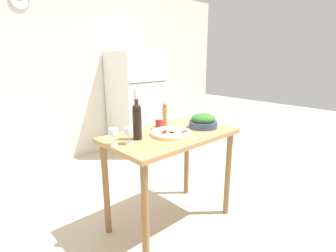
{
  "coord_description": "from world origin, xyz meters",
  "views": [
    {
      "loc": [
        -1.51,
        -1.59,
        1.55
      ],
      "look_at": [
        0.0,
        0.03,
        0.95
      ],
      "focal_mm": 28.0,
      "sensor_mm": 36.0,
      "label": 1
    }
  ],
  "objects_px": {
    "refrigerator": "(136,103)",
    "salt_canister": "(159,124)",
    "wine_glass_near": "(128,132)",
    "homemade_pizza": "(171,133)",
    "wine_glass_far": "(113,133)",
    "wine_bottle": "(137,121)",
    "salad_bowl": "(203,121)",
    "pepper_mill": "(165,115)"
  },
  "relations": [
    {
      "from": "pepper_mill",
      "to": "salad_bowl",
      "type": "distance_m",
      "value": 0.37
    },
    {
      "from": "wine_bottle",
      "to": "homemade_pizza",
      "type": "height_order",
      "value": "wine_bottle"
    },
    {
      "from": "wine_glass_far",
      "to": "salt_canister",
      "type": "relative_size",
      "value": 1.21
    },
    {
      "from": "wine_bottle",
      "to": "wine_glass_far",
      "type": "xyz_separation_m",
      "value": [
        -0.22,
        0.01,
        -0.06
      ]
    },
    {
      "from": "refrigerator",
      "to": "wine_glass_near",
      "type": "xyz_separation_m",
      "value": [
        -1.41,
        -1.85,
        0.18
      ]
    },
    {
      "from": "wine_glass_far",
      "to": "salt_canister",
      "type": "distance_m",
      "value": 0.55
    },
    {
      "from": "pepper_mill",
      "to": "wine_glass_far",
      "type": "bearing_deg",
      "value": -168.28
    },
    {
      "from": "refrigerator",
      "to": "salad_bowl",
      "type": "xyz_separation_m",
      "value": [
        -0.62,
        -1.93,
        0.14
      ]
    },
    {
      "from": "wine_bottle",
      "to": "salt_canister",
      "type": "bearing_deg",
      "value": 17.44
    },
    {
      "from": "wine_glass_near",
      "to": "wine_glass_far",
      "type": "height_order",
      "value": "same"
    },
    {
      "from": "refrigerator",
      "to": "salt_canister",
      "type": "relative_size",
      "value": 14.77
    },
    {
      "from": "pepper_mill",
      "to": "salt_canister",
      "type": "bearing_deg",
      "value": -159.82
    },
    {
      "from": "refrigerator",
      "to": "salad_bowl",
      "type": "height_order",
      "value": "refrigerator"
    },
    {
      "from": "salad_bowl",
      "to": "salt_canister",
      "type": "relative_size",
      "value": 2.46
    },
    {
      "from": "refrigerator",
      "to": "wine_glass_far",
      "type": "distance_m",
      "value": 2.35
    },
    {
      "from": "refrigerator",
      "to": "salt_canister",
      "type": "height_order",
      "value": "refrigerator"
    },
    {
      "from": "wine_glass_near",
      "to": "wine_bottle",
      "type": "bearing_deg",
      "value": 22.31
    },
    {
      "from": "refrigerator",
      "to": "wine_bottle",
      "type": "distance_m",
      "value": 2.23
    },
    {
      "from": "refrigerator",
      "to": "wine_bottle",
      "type": "relative_size",
      "value": 4.87
    },
    {
      "from": "homemade_pizza",
      "to": "salt_canister",
      "type": "relative_size",
      "value": 3.29
    },
    {
      "from": "refrigerator",
      "to": "wine_bottle",
      "type": "xyz_separation_m",
      "value": [
        -1.29,
        -1.8,
        0.24
      ]
    },
    {
      "from": "wine_glass_far",
      "to": "salt_canister",
      "type": "height_order",
      "value": "wine_glass_far"
    },
    {
      "from": "homemade_pizza",
      "to": "refrigerator",
      "type": "bearing_deg",
      "value": 62.08
    },
    {
      "from": "wine_glass_far",
      "to": "wine_glass_near",
      "type": "bearing_deg",
      "value": -29.06
    },
    {
      "from": "wine_bottle",
      "to": "salt_canister",
      "type": "relative_size",
      "value": 3.03
    },
    {
      "from": "wine_glass_near",
      "to": "salad_bowl",
      "type": "bearing_deg",
      "value": -5.99
    },
    {
      "from": "wine_bottle",
      "to": "wine_glass_near",
      "type": "distance_m",
      "value": 0.14
    },
    {
      "from": "salad_bowl",
      "to": "wine_glass_far",
      "type": "bearing_deg",
      "value": 171.19
    },
    {
      "from": "pepper_mill",
      "to": "salad_bowl",
      "type": "relative_size",
      "value": 0.87
    },
    {
      "from": "refrigerator",
      "to": "pepper_mill",
      "type": "relative_size",
      "value": 6.94
    },
    {
      "from": "refrigerator",
      "to": "pepper_mill",
      "type": "bearing_deg",
      "value": -117.47
    },
    {
      "from": "salad_bowl",
      "to": "wine_glass_near",
      "type": "bearing_deg",
      "value": 174.01
    },
    {
      "from": "homemade_pizza",
      "to": "salt_canister",
      "type": "height_order",
      "value": "salt_canister"
    },
    {
      "from": "refrigerator",
      "to": "homemade_pizza",
      "type": "distance_m",
      "value": 2.15
    },
    {
      "from": "salad_bowl",
      "to": "homemade_pizza",
      "type": "relative_size",
      "value": 0.75
    },
    {
      "from": "refrigerator",
      "to": "wine_glass_far",
      "type": "relative_size",
      "value": 12.19
    },
    {
      "from": "pepper_mill",
      "to": "homemade_pizza",
      "type": "xyz_separation_m",
      "value": [
        -0.14,
        -0.24,
        -0.1
      ]
    },
    {
      "from": "wine_glass_far",
      "to": "pepper_mill",
      "type": "relative_size",
      "value": 0.57
    },
    {
      "from": "wine_glass_near",
      "to": "salad_bowl",
      "type": "distance_m",
      "value": 0.79
    },
    {
      "from": "wine_glass_far",
      "to": "homemade_pizza",
      "type": "bearing_deg",
      "value": -11.63
    },
    {
      "from": "wine_glass_far",
      "to": "salad_bowl",
      "type": "height_order",
      "value": "same"
    },
    {
      "from": "wine_glass_near",
      "to": "homemade_pizza",
      "type": "distance_m",
      "value": 0.41
    }
  ]
}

